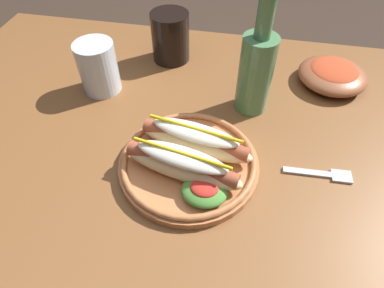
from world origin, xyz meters
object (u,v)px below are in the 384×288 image
soda_cup (170,37)px  side_bowl (333,74)px  hot_dog_plate (189,159)px  glass_bottle (256,69)px  water_cup (98,67)px  fork (323,174)px

soda_cup → side_bowl: size_ratio=0.77×
hot_dog_plate → soda_cup: soda_cup is taller
hot_dog_plate → glass_bottle: glass_bottle is taller
soda_cup → glass_bottle: glass_bottle is taller
glass_bottle → side_bowl: 0.23m
hot_dog_plate → side_bowl: (0.27, 0.31, -0.00)m
glass_bottle → side_bowl: size_ratio=1.66×
soda_cup → side_bowl: 0.39m
water_cup → side_bowl: (0.51, 0.12, -0.03)m
water_cup → side_bowl: water_cup is taller
hot_dog_plate → water_cup: bearing=141.7°
water_cup → fork: bearing=-18.5°
hot_dog_plate → fork: bearing=7.3°
side_bowl → soda_cup: bearing=175.6°
fork → water_cup: water_cup is taller
soda_cup → glass_bottle: size_ratio=0.46×
water_cup → glass_bottle: glass_bottle is taller
fork → glass_bottle: bearing=129.1°
hot_dog_plate → glass_bottle: (0.10, 0.19, 0.07)m
fork → side_bowl: side_bowl is taller
water_cup → side_bowl: 0.53m
hot_dog_plate → soda_cup: 0.36m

